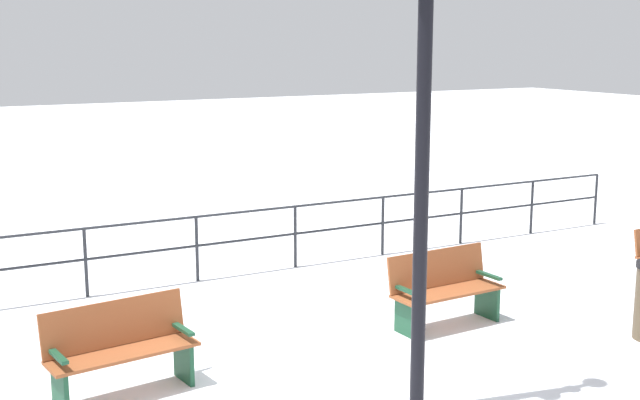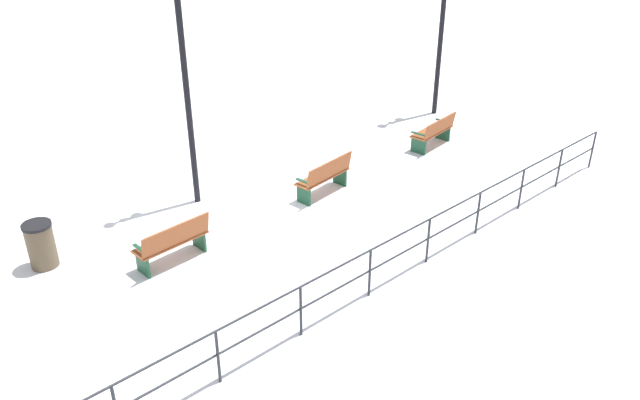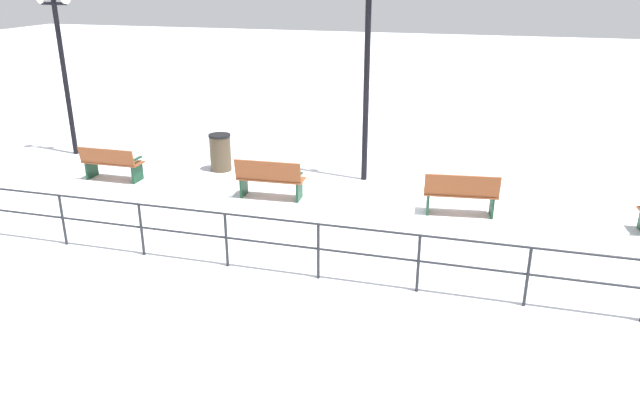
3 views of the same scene
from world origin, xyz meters
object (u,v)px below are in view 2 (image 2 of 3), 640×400
object	(u,v)px
bench_nearest	(434,132)
lamppost_near	(443,8)
bench_third	(173,242)
trash_bin	(41,245)
lamppost_middle	(184,68)
bench_second	(325,176)

from	to	relation	value
bench_nearest	lamppost_near	distance (m)	3.95
bench_third	trash_bin	world-z (taller)	trash_bin
lamppost_near	lamppost_middle	bearing A→B (deg)	90.00
bench_nearest	bench_second	size ratio (longest dim) A/B	0.97
bench_second	lamppost_middle	bearing A→B (deg)	46.64
lamppost_near	lamppost_middle	xyz separation A→B (m)	(-0.00, 8.86, -0.04)
bench_third	lamppost_near	bearing A→B (deg)	-82.54
lamppost_middle	trash_bin	bearing A→B (deg)	94.25
bench_nearest	bench_third	size ratio (longest dim) A/B	0.99
bench_nearest	bench_second	bearing A→B (deg)	83.92
lamppost_near	lamppost_middle	world-z (taller)	lamppost_middle
bench_third	trash_bin	bearing A→B (deg)	47.02
bench_nearest	trash_bin	xyz separation A→B (m)	(1.43, 10.44, 0.02)
bench_third	lamppost_middle	xyz separation A→B (m)	(1.95, -1.78, 2.74)
bench_nearest	trash_bin	size ratio (longest dim) A/B	1.60
bench_second	lamppost_middle	distance (m)	4.09
lamppost_near	trash_bin	bearing A→B (deg)	91.27
bench_nearest	bench_second	xyz separation A→B (m)	(-0.10, 4.23, 0.04)
bench_nearest	bench_third	xyz separation A→B (m)	(-0.23, 8.46, 0.03)
bench_nearest	trash_bin	distance (m)	10.54
bench_nearest	lamppost_middle	world-z (taller)	lamppost_middle
bench_nearest	bench_second	distance (m)	4.23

